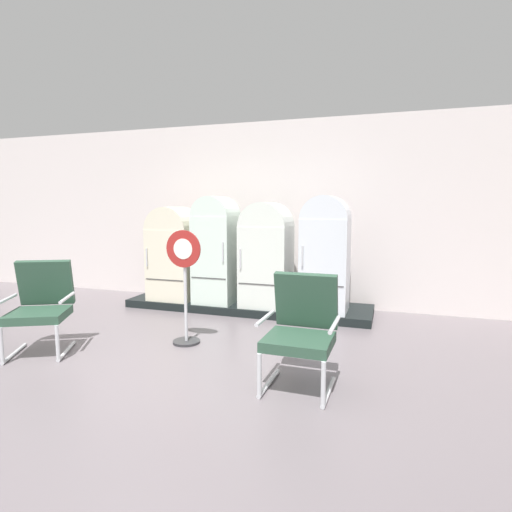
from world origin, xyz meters
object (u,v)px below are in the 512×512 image
at_px(refrigerator_1, 216,246).
at_px(armchair_left, 41,303).
at_px(armchair_right, 301,326).
at_px(sign_stand, 185,291).
at_px(refrigerator_0, 174,251).
at_px(refrigerator_3, 325,250).
at_px(refrigerator_2, 266,252).

bearing_deg(refrigerator_1, armchair_left, -115.44).
relative_size(armchair_right, sign_stand, 0.75).
bearing_deg(sign_stand, armchair_left, -152.71).
xyz_separation_m(refrigerator_0, armchair_left, (-0.35, -2.34, -0.35)).
distance_m(armchair_left, sign_stand, 1.58).
height_order(refrigerator_0, armchair_left, refrigerator_0).
bearing_deg(sign_stand, refrigerator_0, 123.00).
xyz_separation_m(refrigerator_0, refrigerator_3, (2.43, -0.03, 0.09)).
bearing_deg(sign_stand, armchair_right, -24.09).
height_order(armchair_left, sign_stand, sign_stand).
bearing_deg(refrigerator_1, refrigerator_2, 1.27).
distance_m(refrigerator_1, armchair_left, 2.60).
xyz_separation_m(refrigerator_0, sign_stand, (1.05, -1.61, -0.27)).
xyz_separation_m(armchair_right, sign_stand, (-1.53, 0.68, 0.09)).
relative_size(refrigerator_2, armchair_left, 1.54).
bearing_deg(refrigerator_0, sign_stand, -57.00).
bearing_deg(armchair_right, refrigerator_1, 128.83).
bearing_deg(refrigerator_0, refrigerator_2, -0.18).
height_order(refrigerator_3, sign_stand, refrigerator_3).
xyz_separation_m(refrigerator_3, armchair_left, (-2.79, -2.31, -0.45)).
distance_m(armchair_left, armchair_right, 2.93).
bearing_deg(refrigerator_1, refrigerator_3, -0.10).
relative_size(refrigerator_1, armchair_right, 1.63).
xyz_separation_m(refrigerator_1, refrigerator_3, (1.69, -0.00, -0.00)).
relative_size(refrigerator_1, sign_stand, 1.22).
xyz_separation_m(refrigerator_0, refrigerator_1, (0.75, -0.02, 0.10)).
height_order(refrigerator_0, refrigerator_1, refrigerator_1).
xyz_separation_m(refrigerator_2, sign_stand, (-0.51, -1.61, -0.31)).
xyz_separation_m(refrigerator_3, armchair_right, (0.14, -2.27, -0.45)).
bearing_deg(refrigerator_0, refrigerator_3, -0.60).
relative_size(armchair_left, armchair_right, 1.00).
distance_m(refrigerator_3, armchair_right, 2.32).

